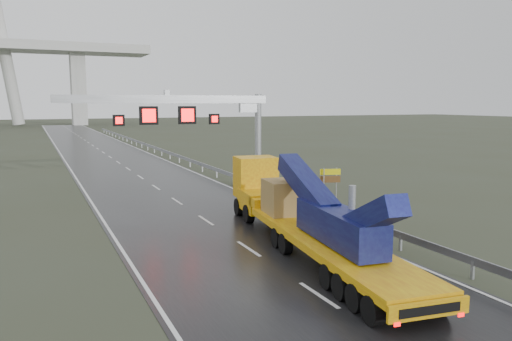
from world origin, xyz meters
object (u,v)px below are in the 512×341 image
sign_gantry (197,116)px  exit_sign_pair (330,179)px  heavy_haul_truck (295,208)px  striped_barrier (246,179)px

sign_gantry → exit_sign_pair: 10.41m
heavy_haul_truck → sign_gantry: bearing=98.9°
heavy_haul_truck → exit_sign_pair: (6.46, 6.95, 0.04)m
heavy_haul_truck → exit_sign_pair: 9.49m
striped_barrier → exit_sign_pair: bearing=-63.5°
sign_gantry → heavy_haul_truck: (0.43, -13.66, -4.02)m
heavy_haul_truck → striped_barrier: heavy_haul_truck is taller
heavy_haul_truck → exit_sign_pair: heavy_haul_truck is taller
heavy_haul_truck → exit_sign_pair: bearing=54.2°
exit_sign_pair → striped_barrier: bearing=122.5°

